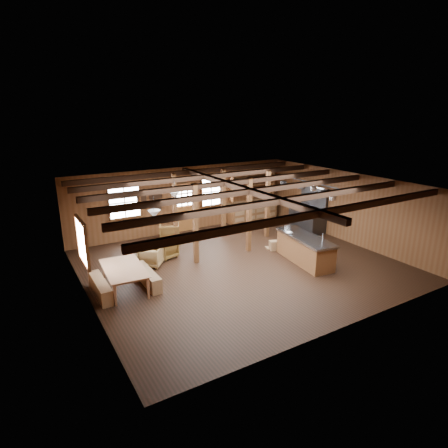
{
  "coord_description": "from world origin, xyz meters",
  "views": [
    {
      "loc": [
        -6.55,
        -9.91,
        5.13
      ],
      "look_at": [
        -0.28,
        0.65,
        1.35
      ],
      "focal_mm": 30.0,
      "sensor_mm": 36.0,
      "label": 1
    }
  ],
  "objects_px": {
    "dining_table": "(126,278)",
    "armchair_b": "(170,232)",
    "commercial_range": "(308,216)",
    "armchair_a": "(166,249)",
    "kitchen_island": "(305,249)",
    "armchair_c": "(151,256)"
  },
  "relations": [
    {
      "from": "kitchen_island",
      "to": "armchair_a",
      "type": "distance_m",
      "value": 4.91
    },
    {
      "from": "kitchen_island",
      "to": "armchair_c",
      "type": "distance_m",
      "value": 5.31
    },
    {
      "from": "commercial_range",
      "to": "armchair_b",
      "type": "height_order",
      "value": "commercial_range"
    },
    {
      "from": "armchair_b",
      "to": "armchair_c",
      "type": "distance_m",
      "value": 2.54
    },
    {
      "from": "dining_table",
      "to": "armchair_b",
      "type": "distance_m",
      "value": 4.33
    },
    {
      "from": "armchair_a",
      "to": "armchair_b",
      "type": "height_order",
      "value": "armchair_b"
    },
    {
      "from": "kitchen_island",
      "to": "commercial_range",
      "type": "xyz_separation_m",
      "value": [
        2.57,
        2.61,
        0.17
      ]
    },
    {
      "from": "commercial_range",
      "to": "armchair_a",
      "type": "bearing_deg",
      "value": 177.99
    },
    {
      "from": "commercial_range",
      "to": "armchair_c",
      "type": "height_order",
      "value": "commercial_range"
    },
    {
      "from": "armchair_b",
      "to": "dining_table",
      "type": "bearing_deg",
      "value": 72.74
    },
    {
      "from": "dining_table",
      "to": "armchair_a",
      "type": "distance_m",
      "value": 2.62
    },
    {
      "from": "commercial_range",
      "to": "dining_table",
      "type": "distance_m",
      "value": 8.68
    },
    {
      "from": "kitchen_island",
      "to": "dining_table",
      "type": "bearing_deg",
      "value": 177.31
    },
    {
      "from": "armchair_a",
      "to": "armchair_b",
      "type": "distance_m",
      "value": 1.79
    },
    {
      "from": "dining_table",
      "to": "armchair_b",
      "type": "xyz_separation_m",
      "value": [
        2.78,
        3.33,
        0.02
      ]
    },
    {
      "from": "kitchen_island",
      "to": "armchair_b",
      "type": "height_order",
      "value": "kitchen_island"
    },
    {
      "from": "commercial_range",
      "to": "armchair_b",
      "type": "distance_m",
      "value": 6.06
    },
    {
      "from": "kitchen_island",
      "to": "armchair_a",
      "type": "relative_size",
      "value": 3.77
    },
    {
      "from": "armchair_a",
      "to": "kitchen_island",
      "type": "bearing_deg",
      "value": 127.23
    },
    {
      "from": "armchair_a",
      "to": "armchair_c",
      "type": "height_order",
      "value": "armchair_c"
    },
    {
      "from": "kitchen_island",
      "to": "armchair_b",
      "type": "bearing_deg",
      "value": 133.63
    },
    {
      "from": "armchair_a",
      "to": "armchair_c",
      "type": "bearing_deg",
      "value": 13.03
    }
  ]
}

